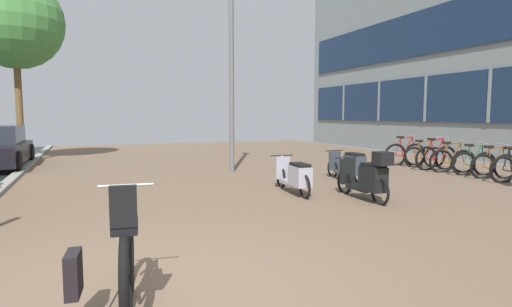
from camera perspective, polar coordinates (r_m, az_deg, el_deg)
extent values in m
cube|color=gray|center=(16.13, 30.01, 7.02)|extent=(0.10, 0.12, 1.83)
cube|color=gray|center=(18.01, 22.75, 7.08)|extent=(0.10, 0.12, 1.83)
cube|color=gray|center=(20.11, 16.93, 7.05)|extent=(0.10, 0.12, 1.83)
cube|color=gray|center=(22.37, 12.25, 6.97)|extent=(0.10, 0.12, 1.83)
torus|color=black|center=(3.47, -17.79, -16.50)|extent=(0.17, 0.77, 0.77)
torus|color=black|center=(4.10, -17.43, -13.04)|extent=(0.17, 0.77, 0.77)
cylinder|color=#316131|center=(3.77, -17.68, -10.33)|extent=(0.08, 0.33, 0.67)
cylinder|color=#316131|center=(3.58, -17.79, -11.59)|extent=(0.05, 0.15, 0.61)
cylinder|color=#316131|center=(3.65, -17.85, -5.98)|extent=(0.09, 0.41, 0.09)
cylinder|color=#316131|center=(3.60, -17.70, -16.13)|extent=(0.06, 0.26, 0.08)
cylinder|color=#316131|center=(3.45, -17.88, -11.79)|extent=(0.05, 0.17, 0.56)
cylinder|color=#316131|center=(3.96, -17.59, -9.16)|extent=(0.05, 0.15, 0.61)
cube|color=black|center=(3.45, -17.99, -6.40)|extent=(0.12, 0.23, 0.06)
cylinder|color=#ADADB2|center=(3.83, -17.77, -4.29)|extent=(0.48, 0.08, 0.02)
cube|color=black|center=(3.39, -17.97, -9.68)|extent=(0.23, 0.26, 0.10)
cube|color=black|center=(3.25, -18.13, -7.07)|extent=(0.21, 0.08, 0.32)
cube|color=black|center=(3.54, -24.26, -15.14)|extent=(0.13, 0.29, 0.34)
cylinder|color=black|center=(3.73, -19.04, -18.30)|extent=(0.20, 0.07, 0.30)
torus|color=black|center=(11.49, 31.32, -1.97)|extent=(0.67, 0.27, 0.68)
cylinder|color=black|center=(11.58, 32.13, -0.86)|extent=(0.14, 0.08, 0.54)
cylinder|color=black|center=(11.57, 31.80, -2.07)|extent=(0.24, 0.10, 0.07)
cylinder|color=black|center=(11.51, 31.66, -0.75)|extent=(0.16, 0.07, 0.50)
cube|color=black|center=(11.53, 32.01, 0.66)|extent=(0.24, 0.15, 0.06)
torus|color=black|center=(11.95, 29.23, -1.65)|extent=(0.65, 0.29, 0.67)
torus|color=black|center=(12.28, 31.65, -1.59)|extent=(0.65, 0.29, 0.67)
cylinder|color=brown|center=(12.12, 30.75, -0.49)|extent=(0.30, 0.14, 0.59)
cylinder|color=brown|center=(12.03, 30.02, -0.60)|extent=(0.14, 0.08, 0.53)
cylinder|color=brown|center=(12.08, 30.62, 0.75)|extent=(0.36, 0.16, 0.08)
cylinder|color=brown|center=(12.02, 29.69, -1.74)|extent=(0.23, 0.11, 0.07)
cylinder|color=brown|center=(11.96, 29.55, -0.50)|extent=(0.16, 0.08, 0.49)
cylinder|color=brown|center=(12.23, 31.50, -0.37)|extent=(0.14, 0.08, 0.53)
cube|color=black|center=(11.98, 29.89, 0.84)|extent=(0.24, 0.16, 0.06)
cylinder|color=#ADADB2|center=(12.17, 31.36, 1.09)|extent=(0.19, 0.46, 0.02)
torus|color=black|center=(12.37, 27.15, -1.34)|extent=(0.65, 0.29, 0.67)
torus|color=black|center=(12.67, 29.42, -1.30)|extent=(0.65, 0.29, 0.67)
cylinder|color=#306435|center=(12.52, 28.58, -0.22)|extent=(0.28, 0.13, 0.59)
cylinder|color=#306435|center=(12.43, 27.89, -0.33)|extent=(0.13, 0.08, 0.53)
cylinder|color=#306435|center=(12.48, 28.45, 0.98)|extent=(0.34, 0.15, 0.08)
cylinder|color=#306435|center=(12.42, 27.58, -1.44)|extent=(0.22, 0.10, 0.07)
cylinder|color=#306435|center=(12.37, 27.45, -0.23)|extent=(0.15, 0.08, 0.49)
cylinder|color=#306435|center=(12.61, 29.28, -0.12)|extent=(0.14, 0.07, 0.53)
cube|color=black|center=(12.39, 27.76, 1.06)|extent=(0.24, 0.16, 0.06)
cylinder|color=#ADADB2|center=(12.56, 29.14, 1.30)|extent=(0.19, 0.46, 0.02)
torus|color=black|center=(12.69, 24.55, -1.03)|extent=(0.66, 0.34, 0.69)
torus|color=black|center=(12.95, 27.12, -1.01)|extent=(0.66, 0.34, 0.69)
cylinder|color=brown|center=(12.82, 26.15, 0.08)|extent=(0.30, 0.16, 0.61)
cylinder|color=brown|center=(12.74, 25.38, -0.02)|extent=(0.14, 0.09, 0.55)
cylinder|color=brown|center=(12.78, 26.00, 1.29)|extent=(0.37, 0.19, 0.08)
cylinder|color=brown|center=(12.74, 25.04, -1.13)|extent=(0.24, 0.13, 0.07)
cylinder|color=brown|center=(12.69, 24.88, 0.08)|extent=(0.16, 0.09, 0.50)
cylinder|color=brown|center=(12.90, 26.95, 0.18)|extent=(0.14, 0.09, 0.55)
cube|color=black|center=(12.70, 25.22, 1.38)|extent=(0.24, 0.17, 0.06)
cylinder|color=#ADADB2|center=(12.86, 26.78, 1.61)|extent=(0.22, 0.45, 0.02)
torus|color=black|center=(13.06, 22.81, -0.68)|extent=(0.75, 0.20, 0.75)
torus|color=black|center=(13.45, 25.10, -0.60)|extent=(0.75, 0.20, 0.75)
cylinder|color=#A11614|center=(13.27, 24.25, 0.53)|extent=(0.32, 0.09, 0.65)
cylinder|color=#A11614|center=(13.15, 23.55, 0.40)|extent=(0.15, 0.06, 0.60)
cylinder|color=#A11614|center=(13.21, 24.11, 1.80)|extent=(0.40, 0.11, 0.09)
cylinder|color=#A11614|center=(13.13, 23.25, -0.77)|extent=(0.26, 0.07, 0.08)
cylinder|color=#A11614|center=(13.07, 23.11, 0.50)|extent=(0.17, 0.05, 0.55)
cylinder|color=#A11614|center=(13.39, 24.95, 0.65)|extent=(0.15, 0.06, 0.60)
cube|color=black|center=(13.10, 23.42, 1.86)|extent=(0.23, 0.13, 0.06)
cylinder|color=#ADADB2|center=(13.33, 24.81, 2.12)|extent=(0.11, 0.48, 0.02)
torus|color=black|center=(13.68, 21.31, -0.51)|extent=(0.64, 0.35, 0.67)
torus|color=black|center=(13.89, 23.72, -0.52)|extent=(0.64, 0.35, 0.67)
cylinder|color=brown|center=(13.78, 22.80, 0.48)|extent=(0.29, 0.16, 0.59)
cylinder|color=brown|center=(13.72, 22.07, 0.40)|extent=(0.14, 0.09, 0.54)
cylinder|color=brown|center=(13.74, 22.65, 1.58)|extent=(0.35, 0.19, 0.08)
cylinder|color=brown|center=(13.72, 21.77, -0.61)|extent=(0.23, 0.13, 0.07)
cylinder|color=brown|center=(13.68, 21.62, 0.49)|extent=(0.16, 0.09, 0.49)
cylinder|color=brown|center=(13.85, 23.55, 0.57)|extent=(0.14, 0.09, 0.54)
cube|color=black|center=(13.68, 21.93, 1.67)|extent=(0.24, 0.18, 0.06)
cylinder|color=#ADADB2|center=(13.81, 23.38, 1.87)|extent=(0.23, 0.44, 0.02)
torus|color=black|center=(13.92, 18.98, -0.19)|extent=(0.74, 0.26, 0.75)
torus|color=black|center=(14.24, 21.42, -0.15)|extent=(0.74, 0.26, 0.75)
cylinder|color=maroon|center=(14.09, 20.49, 0.92)|extent=(0.33, 0.12, 0.66)
cylinder|color=maroon|center=(14.00, 19.75, 0.81)|extent=(0.15, 0.07, 0.60)
cylinder|color=maroon|center=(14.05, 20.34, 2.12)|extent=(0.41, 0.14, 0.09)
cylinder|color=maroon|center=(13.99, 19.45, -0.29)|extent=(0.26, 0.10, 0.08)
cylinder|color=maroon|center=(13.94, 19.29, 0.91)|extent=(0.17, 0.07, 0.55)
cylinder|color=maroon|center=(14.19, 21.25, 1.03)|extent=(0.16, 0.07, 0.60)
cube|color=black|center=(13.95, 19.60, 2.18)|extent=(0.24, 0.14, 0.06)
cylinder|color=#ADADB2|center=(14.14, 21.08, 2.42)|extent=(0.15, 0.47, 0.02)
torus|color=black|center=(8.02, 6.84, -4.68)|extent=(0.10, 0.50, 0.50)
torus|color=black|center=(9.22, 3.52, -3.33)|extent=(0.10, 0.50, 0.50)
cube|color=#A8A6B5|center=(8.62, 5.06, -4.11)|extent=(0.35, 0.76, 0.08)
cube|color=#A8A6B5|center=(8.21, 6.18, -3.18)|extent=(0.35, 0.60, 0.40)
cube|color=black|center=(8.18, 6.20, -1.58)|extent=(0.31, 0.55, 0.06)
cylinder|color=#A8A6B5|center=(9.16, 3.58, -1.81)|extent=(0.08, 0.13, 0.50)
cube|color=#A8A6B5|center=(9.10, 3.75, -2.01)|extent=(0.33, 0.11, 0.50)
cylinder|color=black|center=(9.11, 3.65, -0.28)|extent=(0.52, 0.08, 0.03)
torus|color=black|center=(7.75, 17.01, -5.17)|extent=(0.08, 0.52, 0.52)
torus|color=black|center=(8.70, 12.30, -3.91)|extent=(0.08, 0.52, 0.52)
cube|color=black|center=(8.22, 14.51, -4.67)|extent=(0.31, 0.67, 0.08)
cube|color=black|center=(7.88, 16.12, -3.44)|extent=(0.32, 0.53, 0.46)
cube|color=black|center=(7.85, 16.17, -1.56)|extent=(0.28, 0.48, 0.06)
cylinder|color=black|center=(8.64, 12.43, -2.24)|extent=(0.08, 0.12, 0.52)
cube|color=black|center=(8.59, 12.69, -2.46)|extent=(0.32, 0.09, 0.52)
cylinder|color=black|center=(8.59, 12.55, -0.55)|extent=(0.52, 0.05, 0.03)
cube|color=black|center=(7.62, 17.36, -0.66)|extent=(0.29, 0.29, 0.24)
torus|color=black|center=(9.91, 14.37, -2.92)|extent=(0.07, 0.49, 0.49)
torus|color=black|center=(10.92, 10.71, -2.09)|extent=(0.07, 0.49, 0.49)
cube|color=#323B46|center=(10.41, 12.45, -2.60)|extent=(0.30, 0.69, 0.08)
cube|color=#323B46|center=(10.06, 13.69, -1.58)|extent=(0.32, 0.55, 0.46)
cube|color=black|center=(10.04, 13.72, -0.10)|extent=(0.28, 0.50, 0.06)
cylinder|color=#323B46|center=(10.87, 10.80, -0.84)|extent=(0.07, 0.12, 0.49)
cube|color=#323B46|center=(10.81, 11.01, -1.00)|extent=(0.32, 0.09, 0.48)
cylinder|color=black|center=(10.83, 10.89, 0.41)|extent=(0.52, 0.05, 0.03)
cylinder|color=black|center=(16.22, -29.11, 0.07)|extent=(0.20, 0.62, 0.62)
cylinder|color=black|center=(13.24, -30.54, -1.04)|extent=(0.20, 0.62, 0.62)
cylinder|color=slate|center=(11.68, -3.47, 12.52)|extent=(0.14, 0.14, 6.15)
cylinder|color=brown|center=(16.20, -30.28, 5.40)|extent=(0.22, 0.22, 3.66)
sphere|color=#46863F|center=(16.50, -30.79, 15.62)|extent=(3.14, 3.14, 3.14)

